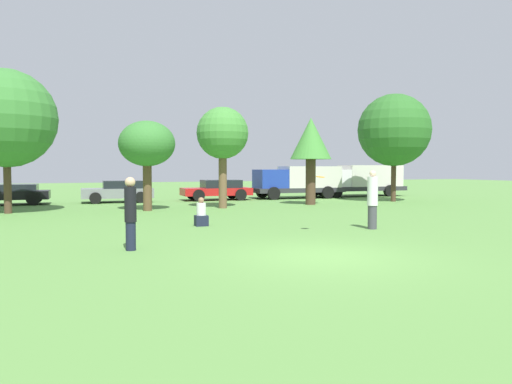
{
  "coord_description": "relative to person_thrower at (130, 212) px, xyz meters",
  "views": [
    {
      "loc": [
        -5.3,
        -9.71,
        2.0
      ],
      "look_at": [
        -0.0,
        4.11,
        1.27
      ],
      "focal_mm": 34.22,
      "sensor_mm": 36.0,
      "label": 1
    }
  ],
  "objects": [
    {
      "name": "ground_plane",
      "position": [
        3.93,
        -2.33,
        -0.93
      ],
      "size": [
        120.0,
        120.0,
        0.0
      ],
      "primitive_type": "plane",
      "color": "#54843D"
    },
    {
      "name": "person_thrower",
      "position": [
        0.0,
        0.0,
        0.0
      ],
      "size": [
        0.29,
        0.29,
        1.78
      ],
      "rotation": [
        0.0,
        0.0,
        0.18
      ],
      "color": "#191E33",
      "rests_on": "ground"
    },
    {
      "name": "person_catcher",
      "position": [
        7.87,
        1.41,
        0.04
      ],
      "size": [
        0.34,
        0.34,
        1.92
      ],
      "rotation": [
        0.0,
        0.0,
        -2.96
      ],
      "color": "#3F3F47",
      "rests_on": "ground"
    },
    {
      "name": "frisbee",
      "position": [
        5.81,
        1.18,
        0.79
      ],
      "size": [
        0.27,
        0.27,
        0.06
      ],
      "color": "orange"
    },
    {
      "name": "bystander_sitting",
      "position": [
        2.86,
        4.24,
        -0.53
      ],
      "size": [
        0.43,
        0.36,
        0.99
      ],
      "color": "#191E33",
      "rests_on": "ground"
    },
    {
      "name": "tree_1",
      "position": [
        -3.9,
        11.78,
        3.21
      ],
      "size": [
        4.29,
        4.29,
        6.3
      ],
      "color": "#473323",
      "rests_on": "ground"
    },
    {
      "name": "tree_2",
      "position": [
        2.03,
        11.0,
        2.15
      ],
      "size": [
        2.61,
        2.61,
        4.19
      ],
      "color": "brown",
      "rests_on": "ground"
    },
    {
      "name": "tree_3",
      "position": [
        5.75,
        11.14,
        2.73
      ],
      "size": [
        2.56,
        2.56,
        5.01
      ],
      "color": "brown",
      "rests_on": "ground"
    },
    {
      "name": "tree_4",
      "position": [
        10.92,
        11.69,
        2.52
      ],
      "size": [
        2.24,
        2.24,
        4.72
      ],
      "color": "#473323",
      "rests_on": "ground"
    },
    {
      "name": "tree_5",
      "position": [
        16.69,
        12.14,
        3.3
      ],
      "size": [
        4.28,
        4.28,
        6.38
      ],
      "color": "#473323",
      "rests_on": "ground"
    },
    {
      "name": "parked_car_black",
      "position": [
        -4.34,
        17.35,
        -0.31
      ],
      "size": [
        4.1,
        2.07,
        1.11
      ],
      "rotation": [
        0.0,
        0.0,
        3.12
      ],
      "color": "black",
      "rests_on": "ground"
    },
    {
      "name": "parked_car_grey",
      "position": [
        1.31,
        17.21,
        -0.27
      ],
      "size": [
        4.03,
        2.0,
        1.26
      ],
      "rotation": [
        0.0,
        0.0,
        3.12
      ],
      "color": "slate",
      "rests_on": "ground"
    },
    {
      "name": "parked_car_red",
      "position": [
        7.27,
        17.13,
        -0.26
      ],
      "size": [
        4.29,
        2.12,
        1.26
      ],
      "rotation": [
        0.0,
        0.0,
        3.12
      ],
      "color": "red",
      "rests_on": "ground"
    },
    {
      "name": "delivery_truck_blue",
      "position": [
        12.78,
        17.07,
        0.25
      ],
      "size": [
        6.12,
        2.48,
        2.1
      ],
      "rotation": [
        0.0,
        0.0,
        3.12
      ],
      "color": "#2D2D33",
      "rests_on": "ground"
    },
    {
      "name": "delivery_truck_white",
      "position": [
        17.85,
        17.58,
        0.28
      ],
      "size": [
        6.74,
        2.51,
        2.19
      ],
      "rotation": [
        0.0,
        0.0,
        3.12
      ],
      "color": "#2D2D33",
      "rests_on": "ground"
    }
  ]
}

